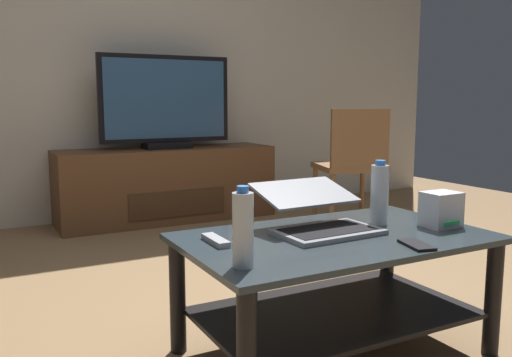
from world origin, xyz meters
TOP-DOWN VIEW (x-y plane):
  - ground_plane at (0.00, 0.00)m, footprint 7.68×7.68m
  - back_wall at (0.00, 2.54)m, footprint 6.40×0.12m
  - coffee_table at (0.11, -0.28)m, footprint 1.12×0.67m
  - media_cabinet at (0.30, 2.22)m, footprint 1.69×0.51m
  - television at (0.30, 2.19)m, footprint 1.03×0.20m
  - dining_chair at (1.35, 1.20)m, footprint 0.55×0.55m
  - laptop at (0.09, -0.19)m, footprint 0.39×0.40m
  - router_box at (0.55, -0.36)m, footprint 0.14×0.11m
  - water_bottle_near at (-0.36, -0.46)m, footprint 0.06×0.06m
  - water_bottle_far at (0.36, -0.21)m, footprint 0.07×0.07m
  - cell_phone at (0.26, -0.53)m, footprint 0.10×0.15m
  - tv_remote at (-0.33, -0.17)m, footprint 0.05×0.16m

SIDE VIEW (x-z plane):
  - ground_plane at x=0.00m, z-range 0.00..0.00m
  - media_cabinet at x=0.30m, z-range 0.00..0.57m
  - coffee_table at x=0.11m, z-range 0.08..0.54m
  - cell_phone at x=0.26m, z-range 0.45..0.46m
  - tv_remote at x=-0.33m, z-range 0.45..0.47m
  - dining_chair at x=1.35m, z-range 0.07..0.96m
  - laptop at x=0.09m, z-range 0.43..0.60m
  - router_box at x=0.55m, z-range 0.45..0.59m
  - water_bottle_near at x=-0.36m, z-range 0.45..0.69m
  - water_bottle_far at x=0.36m, z-range 0.45..0.70m
  - television at x=0.30m, z-range 0.56..1.28m
  - back_wall at x=0.00m, z-range 0.00..2.80m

